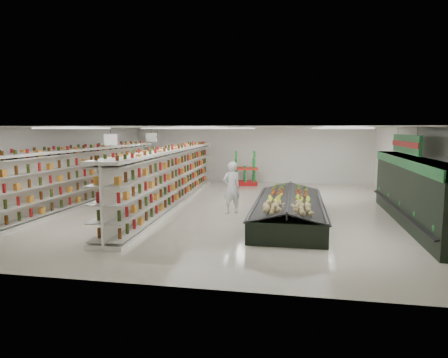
% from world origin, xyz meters
% --- Properties ---
extents(floor, '(16.00, 16.00, 0.00)m').
position_xyz_m(floor, '(0.00, 0.00, 0.00)').
color(floor, beige).
rests_on(floor, ground).
extents(ceiling, '(14.00, 16.00, 0.02)m').
position_xyz_m(ceiling, '(0.00, 0.00, 3.20)').
color(ceiling, white).
rests_on(ceiling, wall_back).
extents(wall_back, '(14.00, 0.02, 3.20)m').
position_xyz_m(wall_back, '(0.00, 8.00, 1.60)').
color(wall_back, white).
rests_on(wall_back, floor).
extents(wall_front, '(14.00, 0.02, 3.20)m').
position_xyz_m(wall_front, '(0.00, -8.00, 1.60)').
color(wall_front, white).
rests_on(wall_front, floor).
extents(wall_left, '(0.02, 16.00, 3.20)m').
position_xyz_m(wall_left, '(-7.00, 0.00, 1.60)').
color(wall_left, white).
rests_on(wall_left, floor).
extents(wall_right, '(0.02, 16.00, 3.20)m').
position_xyz_m(wall_right, '(7.00, 0.00, 1.60)').
color(wall_right, white).
rests_on(wall_right, floor).
extents(produce_wall_case, '(0.93, 8.00, 2.20)m').
position_xyz_m(produce_wall_case, '(6.53, -1.50, 1.24)').
color(produce_wall_case, black).
rests_on(produce_wall_case, floor).
extents(aisle_sign_near, '(0.52, 0.06, 0.75)m').
position_xyz_m(aisle_sign_near, '(-3.80, -2.00, 2.75)').
color(aisle_sign_near, white).
rests_on(aisle_sign_near, ceiling).
extents(aisle_sign_far, '(0.52, 0.06, 0.75)m').
position_xyz_m(aisle_sign_far, '(-3.80, 2.00, 2.75)').
color(aisle_sign_far, white).
rests_on(aisle_sign_far, ceiling).
extents(hortifruti_banner, '(0.12, 3.20, 0.95)m').
position_xyz_m(hortifruti_banner, '(6.25, -1.50, 2.65)').
color(hortifruti_banner, '#1B672E').
rests_on(hortifruti_banner, ceiling).
extents(gondola_left, '(1.47, 13.58, 2.35)m').
position_xyz_m(gondola_left, '(-6.09, -0.68, 1.08)').
color(gondola_left, white).
rests_on(gondola_left, floor).
extents(gondola_center, '(1.65, 13.38, 2.31)m').
position_xyz_m(gondola_center, '(-2.41, 0.56, 1.06)').
color(gondola_center, white).
rests_on(gondola_center, floor).
extents(produce_island, '(2.37, 6.45, 0.96)m').
position_xyz_m(produce_island, '(2.54, -1.70, 0.44)').
color(produce_island, black).
rests_on(produce_island, floor).
extents(soda_endcap, '(1.53, 1.18, 1.77)m').
position_xyz_m(soda_endcap, '(-0.11, 6.69, 0.86)').
color(soda_endcap, '#AC1315').
rests_on(soda_endcap, floor).
extents(shopper_main, '(0.85, 0.79, 1.94)m').
position_xyz_m(shopper_main, '(0.40, -0.89, 0.97)').
color(shopper_main, white).
rests_on(shopper_main, floor).
extents(shopper_background, '(0.61, 0.80, 1.47)m').
position_xyz_m(shopper_background, '(-3.96, 3.99, 0.73)').
color(shopper_background, tan).
rests_on(shopper_background, floor).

